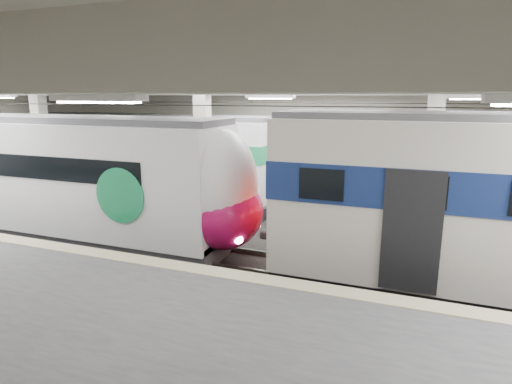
% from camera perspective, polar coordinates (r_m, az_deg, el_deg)
% --- Properties ---
extents(station_hall, '(36.00, 24.00, 5.75)m').
position_cam_1_polar(station_hall, '(10.76, -4.64, 3.41)').
color(station_hall, black).
rests_on(station_hall, ground).
extents(modern_emu, '(13.26, 2.74, 4.30)m').
position_cam_1_polar(modern_emu, '(15.54, -20.93, 1.27)').
color(modern_emu, white).
rests_on(modern_emu, ground).
extents(far_train, '(12.86, 3.02, 4.13)m').
position_cam_1_polar(far_train, '(20.83, -14.45, 4.49)').
color(far_train, white).
rests_on(far_train, ground).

